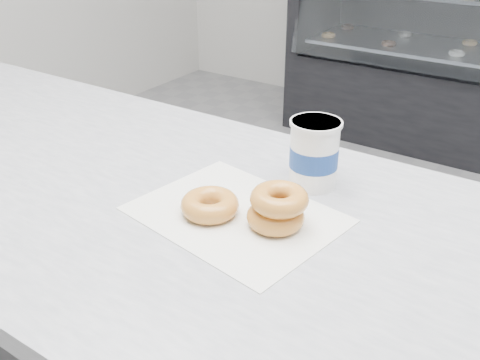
{
  "coord_description": "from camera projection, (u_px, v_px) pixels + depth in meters",
  "views": [
    {
      "loc": [
        0.45,
        -1.24,
        1.39
      ],
      "look_at": [
        -0.01,
        -0.54,
        0.94
      ],
      "focal_mm": 40.0,
      "sensor_mm": 36.0,
      "label": 1
    }
  ],
  "objects": [
    {
      "name": "donut_single",
      "position": [
        210.0,
        205.0,
        0.92
      ],
      "size": [
        0.13,
        0.13,
        0.04
      ],
      "primitive_type": "torus",
      "rotation": [
        0.0,
        0.0,
        0.33
      ],
      "color": "orange",
      "rests_on": "wax_paper"
    },
    {
      "name": "wax_paper",
      "position": [
        236.0,
        214.0,
        0.93
      ],
      "size": [
        0.38,
        0.31,
        0.0
      ],
      "primitive_type": "cube",
      "rotation": [
        0.0,
        0.0,
        -0.16
      ],
      "color": "silver",
      "rests_on": "counter"
    },
    {
      "name": "coffee_cup",
      "position": [
        314.0,
        153.0,
        1.0
      ],
      "size": [
        0.1,
        0.1,
        0.13
      ],
      "rotation": [
        0.0,
        0.0,
        -0.09
      ],
      "color": "white",
      "rests_on": "counter"
    },
    {
      "name": "donut_stack",
      "position": [
        277.0,
        208.0,
        0.88
      ],
      "size": [
        0.13,
        0.13,
        0.07
      ],
      "color": "orange",
      "rests_on": "wax_paper"
    }
  ]
}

